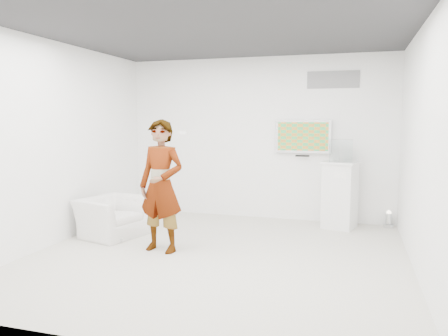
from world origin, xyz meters
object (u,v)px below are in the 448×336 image
(armchair, at_px, (112,217))
(tv, at_px, (303,136))
(pedestal, at_px, (340,195))
(person, at_px, (161,186))
(floor_uplight, at_px, (389,219))

(armchair, bearing_deg, tv, -38.93)
(tv, xyz_separation_m, pedestal, (0.68, -0.34, -0.98))
(tv, height_order, armchair, tv)
(tv, bearing_deg, person, -124.38)
(person, xyz_separation_m, armchair, (-1.10, 0.49, -0.62))
(tv, distance_m, floor_uplight, 2.06)
(floor_uplight, bearing_deg, pedestal, -163.49)
(tv, relative_size, pedestal, 0.87)
(pedestal, relative_size, floor_uplight, 4.08)
(person, bearing_deg, armchair, 163.93)
(person, xyz_separation_m, pedestal, (2.36, 2.11, -0.36))
(armchair, bearing_deg, pedestal, -49.09)
(person, bearing_deg, pedestal, 49.77)
(person, height_order, pedestal, person)
(armchair, xyz_separation_m, pedestal, (3.45, 1.62, 0.26))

